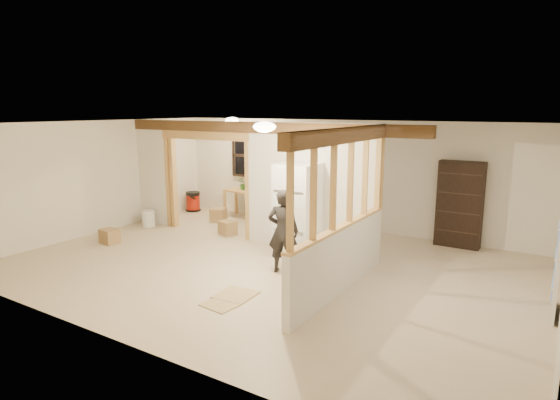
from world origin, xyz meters
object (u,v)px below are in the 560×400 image
Objects in this scene: refrigerator at (298,210)px; shop_vac at (193,201)px; work_table at (247,204)px; bookshelf at (460,204)px; woman at (283,231)px.

refrigerator is 4.82m from shop_vac.
bookshelf reaches higher than work_table.
woman is at bearing -31.51° from shop_vac.
bookshelf is (2.45, 2.25, -0.01)m from refrigerator.
woman is at bearing -38.25° from work_table.
work_table is at bearing 142.67° from refrigerator.
work_table is 0.66× the size of bookshelf.
work_table is 1.74m from shop_vac.
bookshelf reaches higher than woman.
refrigerator is 0.96m from woman.
shop_vac is 6.86m from bookshelf.
work_table is at bearing 3.19° from shop_vac.
bookshelf is (5.09, 0.24, 0.51)m from work_table.
woman is 3.86m from bookshelf.
woman reaches higher than shop_vac.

